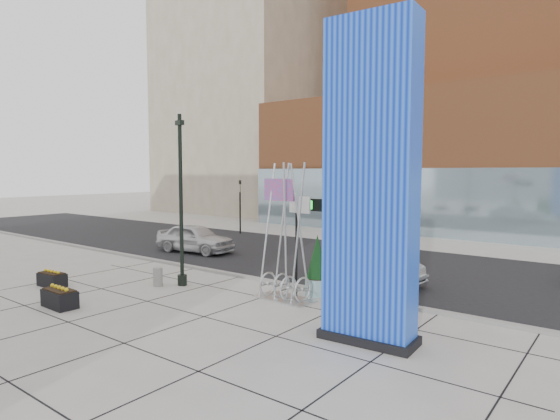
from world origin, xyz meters
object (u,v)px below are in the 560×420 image
Objects in this scene: concrete_bollard at (158,277)px; overhead_street_sign at (311,213)px; public_art_sculpture at (285,264)px; car_white_west at (195,238)px; blue_pylon at (371,188)px; car_silver_mid at (368,264)px; lamp_post at (181,216)px.

overhead_street_sign is (6.24, 2.07, 2.84)m from concrete_bollard.
public_art_sculpture is 1.04× the size of car_white_west.
car_white_west is at bearing 126.95° from concrete_bollard.
blue_pylon is at bearing -36.52° from overhead_street_sign.
car_silver_mid is (1.18, 4.32, -0.55)m from public_art_sculpture.
concrete_bollard is (-0.73, -0.69, -2.51)m from lamp_post.
overhead_street_sign is (5.51, 1.38, 0.33)m from lamp_post.
public_art_sculpture is 1.35× the size of overhead_street_sign.
concrete_bollard is at bearing -136.51° from lamp_post.
blue_pylon is 16.67m from car_white_west.
overhead_street_sign is at bearing 179.79° from car_silver_mid.
concrete_bollard is 8.88m from car_silver_mid.
blue_pylon is at bearing -20.32° from public_art_sculpture.
blue_pylon is 9.34m from lamp_post.
blue_pylon reaches higher than car_silver_mid.
car_white_west is (-4.87, 6.48, 0.45)m from concrete_bollard.
concrete_bollard is 0.20× the size of overhead_street_sign.
blue_pylon is at bearing -146.82° from car_silver_mid.
car_silver_mid is at bearing 113.86° from blue_pylon.
public_art_sculpture is 1.07× the size of car_silver_mid.
car_white_west is at bearing 93.10° from car_silver_mid.
car_white_west is 1.03× the size of car_silver_mid.
concrete_bollard is 8.12m from car_white_west.
car_white_west is at bearing 151.65° from blue_pylon.
car_white_west reaches higher than car_silver_mid.
concrete_bollard is 7.16m from overhead_street_sign.
overhead_street_sign is at bearing 18.34° from concrete_bollard.
car_white_west reaches higher than concrete_bollard.
blue_pylon reaches higher than car_white_west.
lamp_post is at bearing 169.68° from blue_pylon.
car_silver_mid is (-3.23, 6.32, -3.51)m from blue_pylon.
lamp_post reaches higher than car_white_west.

